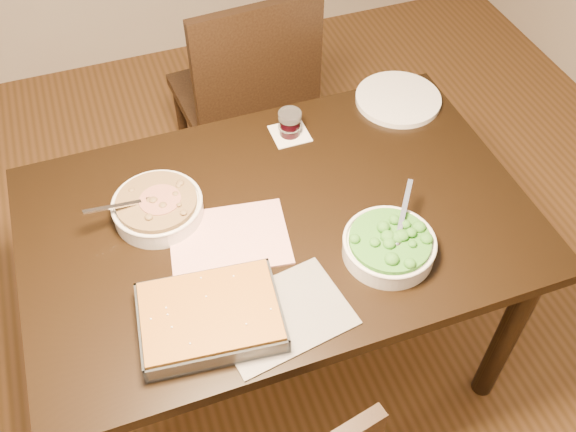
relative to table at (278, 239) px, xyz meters
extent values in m
plane|color=#4C3115|center=(0.00, 0.00, -0.65)|extent=(4.00, 4.00, 0.00)
cube|color=black|center=(0.00, 0.00, 0.08)|extent=(1.40, 0.90, 0.04)
cube|color=black|center=(0.00, 0.00, 0.01)|extent=(1.26, 0.76, 0.08)
cylinder|color=black|center=(0.62, -0.37, -0.30)|extent=(0.07, 0.07, 0.71)
cylinder|color=black|center=(-0.62, 0.37, -0.30)|extent=(0.07, 0.07, 0.71)
cylinder|color=black|center=(0.62, 0.37, -0.30)|extent=(0.07, 0.07, 0.71)
cube|color=#9E2D33|center=(-0.15, -0.03, 0.10)|extent=(0.35, 0.28, 0.01)
cube|color=#282830|center=(-0.09, -0.31, 0.10)|extent=(0.35, 0.28, 0.01)
cube|color=white|center=(0.15, 0.31, 0.10)|extent=(0.11, 0.11, 0.00)
cylinder|color=silver|center=(-0.31, 0.12, 0.12)|extent=(0.25, 0.25, 0.05)
torus|color=silver|center=(-0.31, 0.12, 0.15)|extent=(0.25, 0.25, 0.01)
cylinder|color=#36250E|center=(-0.31, 0.12, 0.15)|extent=(0.22, 0.22, 0.02)
cube|color=silver|center=(-0.38, 0.10, 0.16)|extent=(0.16, 0.04, 0.05)
cylinder|color=maroon|center=(-0.30, 0.11, 0.16)|extent=(0.11, 0.11, 0.00)
cylinder|color=silver|center=(0.23, -0.22, 0.12)|extent=(0.24, 0.24, 0.05)
torus|color=silver|center=(0.23, -0.22, 0.15)|extent=(0.25, 0.25, 0.01)
cylinder|color=#144E12|center=(0.23, -0.22, 0.15)|extent=(0.22, 0.22, 0.02)
cube|color=silver|center=(0.28, -0.15, 0.16)|extent=(0.10, 0.14, 0.05)
cube|color=silver|center=(-0.26, -0.27, 0.10)|extent=(0.36, 0.28, 0.01)
cube|color=#5E230D|center=(-0.26, -0.27, 0.13)|extent=(0.35, 0.27, 0.05)
cube|color=silver|center=(-0.25, -0.15, 0.12)|extent=(0.34, 0.04, 0.05)
cube|color=silver|center=(-0.28, -0.39, 0.12)|extent=(0.34, 0.04, 0.05)
cube|color=silver|center=(-0.10, -0.29, 0.12)|extent=(0.03, 0.25, 0.05)
cube|color=silver|center=(-0.43, -0.25, 0.12)|extent=(0.03, 0.25, 0.05)
cylinder|color=black|center=(0.15, 0.31, 0.13)|extent=(0.06, 0.06, 0.06)
cylinder|color=silver|center=(0.15, 0.31, 0.17)|extent=(0.07, 0.07, 0.02)
cylinder|color=white|center=(0.54, 0.35, 0.10)|extent=(0.28, 0.28, 0.02)
cube|color=black|center=(0.14, 0.87, -0.17)|extent=(0.50, 0.50, 0.04)
cylinder|color=black|center=(0.33, 1.09, -0.43)|extent=(0.04, 0.04, 0.46)
cylinder|color=black|center=(0.36, 0.68, -0.43)|extent=(0.04, 0.04, 0.46)
cylinder|color=black|center=(-0.08, 1.06, -0.43)|extent=(0.04, 0.04, 0.46)
cylinder|color=black|center=(-0.05, 0.65, -0.43)|extent=(0.04, 0.04, 0.46)
cube|color=black|center=(0.16, 0.66, 0.09)|extent=(0.47, 0.07, 0.50)
camera|label=1|loc=(-0.37, -1.11, 1.44)|focal=40.00mm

